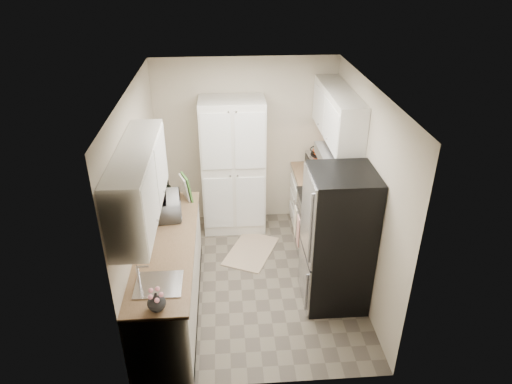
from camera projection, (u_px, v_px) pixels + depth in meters
ground at (253, 279)px, 5.90m from camera, size 3.20×3.20×0.00m
room_shell at (252, 166)px, 5.12m from camera, size 2.64×3.24×2.52m
pantry_cabinet at (233, 167)px, 6.57m from camera, size 0.90×0.55×2.00m
base_cabinet_left at (170, 277)px, 5.25m from camera, size 0.60×2.30×0.88m
countertop_left at (166, 244)px, 5.03m from camera, size 0.63×2.33×0.04m
base_cabinet_right at (314, 202)px, 6.80m from camera, size 0.60×0.80×0.88m
countertop_right at (316, 174)px, 6.58m from camera, size 0.63×0.83×0.04m
electric_range at (324, 229)px, 6.08m from camera, size 0.71×0.78×1.13m
refrigerator at (338, 240)px, 5.20m from camera, size 0.70×0.72×1.70m
microwave at (168, 206)px, 5.47m from camera, size 0.37×0.50×0.26m
wine_bottle at (169, 192)px, 5.79m from camera, size 0.07×0.07×0.26m
flower_vase at (156, 301)px, 4.06m from camera, size 0.18×0.18×0.17m
cutting_board at (187, 187)px, 5.82m from camera, size 0.12×0.26×0.34m
toaster_oven at (318, 162)px, 6.65m from camera, size 0.32×0.39×0.22m
fruit_basket at (320, 150)px, 6.59m from camera, size 0.32×0.32×0.13m
kitchen_mat at (251, 251)px, 6.43m from camera, size 0.87×1.03×0.01m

